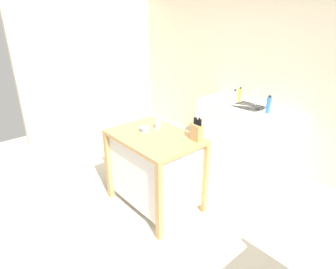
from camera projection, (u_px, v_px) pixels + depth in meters
ground_plane at (155, 207)px, 3.42m from camera, size 6.53×6.53×0.00m
wall_back at (265, 75)px, 4.17m from camera, size 5.53×0.10×2.60m
wall_left at (92, 62)px, 5.26m from camera, size 0.10×2.71×2.60m
kitchen_island at (155, 167)px, 3.28m from camera, size 1.03×0.73×0.92m
knife_block at (197, 132)px, 2.97m from camera, size 0.11×0.09×0.25m
bowl_stoneware_deep at (145, 129)px, 3.23m from camera, size 0.13×0.13×0.04m
drinking_cup at (158, 124)px, 3.30m from camera, size 0.07×0.07×0.09m
trash_bin at (125, 157)px, 3.92m from camera, size 0.36×0.28×0.63m
sink_counter at (246, 134)px, 4.28m from camera, size 1.53×0.60×0.91m
sink_faucet at (256, 97)px, 4.14m from camera, size 0.02×0.02×0.22m
bottle_hand_soap at (269, 105)px, 3.78m from camera, size 0.06×0.06×0.24m
bottle_dish_soap at (240, 95)px, 4.28m from camera, size 0.05×0.05×0.22m
bottle_spray_cleaner at (235, 95)px, 4.36m from camera, size 0.05×0.05×0.16m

